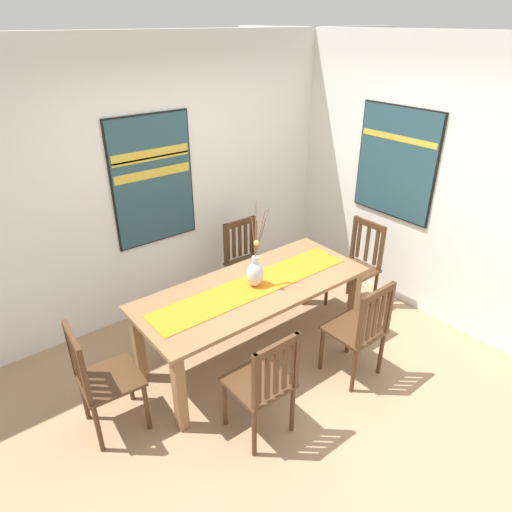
# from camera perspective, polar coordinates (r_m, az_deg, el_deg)

# --- Properties ---
(ground_plane) EXTENTS (6.40, 6.40, 0.03)m
(ground_plane) POSITION_cam_1_polar(r_m,az_deg,el_deg) (4.06, 5.04, -15.86)
(ground_plane) COLOR #A37F5B
(wall_back) EXTENTS (6.40, 0.12, 2.70)m
(wall_back) POSITION_cam_1_polar(r_m,az_deg,el_deg) (4.68, -10.09, 9.56)
(wall_back) COLOR silver
(wall_back) RESTS_ON ground_plane
(wall_side) EXTENTS (0.12, 6.40, 2.70)m
(wall_side) POSITION_cam_1_polar(r_m,az_deg,el_deg) (4.68, 22.86, 7.79)
(wall_side) COLOR silver
(wall_side) RESTS_ON ground_plane
(dining_table) EXTENTS (2.07, 0.85, 0.74)m
(dining_table) POSITION_cam_1_polar(r_m,az_deg,el_deg) (3.95, -0.33, -5.06)
(dining_table) COLOR #8E6642
(dining_table) RESTS_ON ground_plane
(table_runner) EXTENTS (1.90, 0.36, 0.01)m
(table_runner) POSITION_cam_1_polar(r_m,az_deg,el_deg) (3.90, -0.34, -3.77)
(table_runner) COLOR orange
(table_runner) RESTS_ON dining_table
(centerpiece_vase) EXTENTS (0.22, 0.14, 0.75)m
(centerpiece_vase) POSITION_cam_1_polar(r_m,az_deg,el_deg) (3.84, -0.07, -2.00)
(centerpiece_vase) COLOR silver
(centerpiece_vase) RESTS_ON dining_table
(chair_0) EXTENTS (0.43, 0.43, 0.95)m
(chair_0) POSITION_cam_1_polar(r_m,az_deg,el_deg) (4.86, 12.59, -1.13)
(chair_0) COLOR #4C301C
(chair_0) RESTS_ON ground_plane
(chair_1) EXTENTS (0.45, 0.45, 0.94)m
(chair_1) POSITION_cam_1_polar(r_m,az_deg,el_deg) (3.54, -18.98, -14.29)
(chair_1) COLOR #4C301C
(chair_1) RESTS_ON ground_plane
(chair_2) EXTENTS (0.42, 0.42, 0.92)m
(chair_2) POSITION_cam_1_polar(r_m,az_deg,el_deg) (3.33, 0.99, -15.70)
(chair_2) COLOR #4C301C
(chair_2) RESTS_ON ground_plane
(chair_3) EXTENTS (0.43, 0.43, 0.94)m
(chair_3) POSITION_cam_1_polar(r_m,az_deg,el_deg) (3.90, 13.00, -8.92)
(chair_3) COLOR #4C301C
(chair_3) RESTS_ON ground_plane
(chair_4) EXTENTS (0.43, 0.43, 0.91)m
(chair_4) POSITION_cam_1_polar(r_m,az_deg,el_deg) (4.83, -1.14, -0.60)
(chair_4) COLOR #4C301C
(chair_4) RESTS_ON ground_plane
(painting_on_back_wall) EXTENTS (0.84, 0.05, 1.25)m
(painting_on_back_wall) POSITION_cam_1_polar(r_m,az_deg,el_deg) (4.49, -12.86, 9.26)
(painting_on_back_wall) COLOR black
(painting_on_side_wall) EXTENTS (0.05, 0.92, 1.12)m
(painting_on_side_wall) POSITION_cam_1_polar(r_m,az_deg,el_deg) (4.86, 17.22, 11.14)
(painting_on_side_wall) COLOR black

